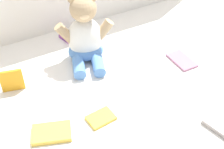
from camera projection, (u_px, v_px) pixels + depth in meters
ground_plane at (98, 80)px, 1.23m from camera, size 3.20×3.20×0.00m
teddy_bear at (85, 36)px, 1.28m from camera, size 0.25×0.25×0.30m
book_case_0 at (52, 133)px, 1.02m from camera, size 0.15×0.12×0.02m
book_case_2 at (71, 38)px, 1.45m from camera, size 0.09×0.12×0.02m
book_case_3 at (101, 118)px, 1.07m from camera, size 0.10×0.08×0.01m
book_case_5 at (12, 81)px, 1.16m from camera, size 0.09×0.03×0.10m
book_case_6 at (182, 60)px, 1.32m from camera, size 0.08×0.13×0.01m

